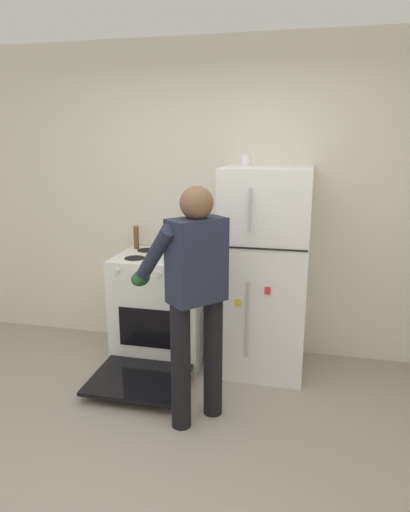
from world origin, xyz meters
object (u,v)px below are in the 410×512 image
Objects in this scene: refrigerator at (265,271)px; stove_range at (162,308)px; coffee_mug at (246,160)px; person_cook at (194,286)px; pepper_mill at (136,237)px; red_pot at (178,250)px.

refrigerator is 0.96m from stove_range.
refrigerator is at bearing 1.15° from stove_range.
coffee_mug is (0.70, 0.07, 1.27)m from stove_range.
person_cook is (0.51, -0.83, 0.51)m from stove_range.
stove_range is at bearing 121.20° from person_cook.
refrigerator is 1.36× the size of stove_range.
person_cook is at bearing -102.33° from coffee_mug.
refrigerator is 0.90m from coffee_mug.
person_cook is 1.33m from pepper_mill.
pepper_mill is (-0.30, 0.22, 0.57)m from stove_range.
coffee_mug is 1.23m from pepper_mill.
red_pot is (-0.35, 0.80, 0.03)m from person_cook.
refrigerator is 14.92× the size of coffee_mug.
pepper_mill is (-0.81, 1.05, 0.07)m from person_cook.
refrigerator is at bearing -9.63° from pepper_mill.
pepper_mill is at bearing 127.42° from person_cook.
red_pot is at bearing -28.52° from pepper_mill.
pepper_mill is (-0.46, 0.25, 0.03)m from red_pot.
refrigerator is 0.94m from person_cook.
pepper_mill is at bearing 143.99° from stove_range.
stove_range is 1.45m from coffee_mug.
coffee_mug reaches higher than refrigerator.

